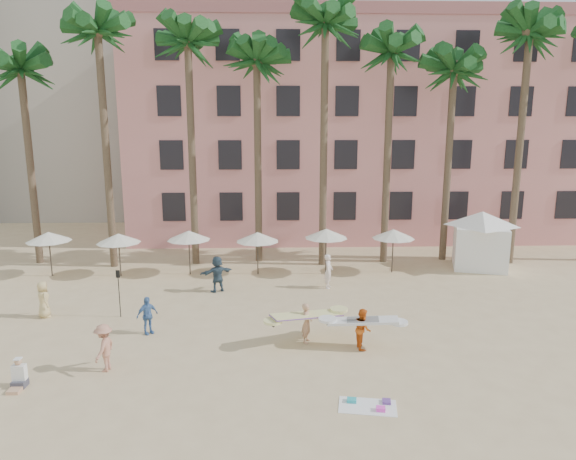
% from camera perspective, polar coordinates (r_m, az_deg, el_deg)
% --- Properties ---
extents(ground, '(120.00, 120.00, 0.00)m').
position_cam_1_polar(ground, '(18.83, -1.17, -15.85)').
color(ground, '#D1B789').
rests_on(ground, ground).
extents(pink_hotel, '(35.00, 14.00, 16.00)m').
position_cam_1_polar(pink_hotel, '(43.29, 7.81, 10.70)').
color(pink_hotel, pink).
rests_on(pink_hotel, ground).
extents(palm_row, '(44.40, 5.40, 16.30)m').
position_cam_1_polar(palm_row, '(31.97, -0.67, 19.39)').
color(palm_row, brown).
rests_on(palm_row, ground).
extents(umbrella_row, '(22.50, 2.70, 2.73)m').
position_cam_1_polar(umbrella_row, '(30.01, -7.23, -0.64)').
color(umbrella_row, '#332B23').
rests_on(umbrella_row, ground).
extents(cabana, '(5.59, 5.59, 3.50)m').
position_cam_1_polar(cabana, '(33.47, 20.64, -0.48)').
color(cabana, white).
rests_on(cabana, ground).
extents(beach_towel, '(1.95, 1.30, 0.14)m').
position_cam_1_polar(beach_towel, '(17.24, 9.01, -18.69)').
color(beach_towel, white).
rests_on(beach_towel, ground).
extents(carrier_yellow, '(3.04, 1.88, 1.66)m').
position_cam_1_polar(carrier_yellow, '(21.02, 2.11, -9.97)').
color(carrier_yellow, tan).
rests_on(carrier_yellow, ground).
extents(carrier_white, '(2.83, 1.14, 1.62)m').
position_cam_1_polar(carrier_white, '(20.73, 8.29, -10.61)').
color(carrier_white, orange).
rests_on(carrier_white, ground).
extents(beachgoers, '(14.26, 10.19, 1.93)m').
position_cam_1_polar(beachgoers, '(24.47, -12.21, -7.16)').
color(beachgoers, '#354B5C').
rests_on(beachgoers, ground).
extents(paddle, '(0.18, 0.04, 2.23)m').
position_cam_1_polar(paddle, '(24.70, -18.29, -6.09)').
color(paddle, black).
rests_on(paddle, ground).
extents(seated_man, '(0.45, 0.78, 1.01)m').
position_cam_1_polar(seated_man, '(20.10, -27.74, -14.31)').
color(seated_man, '#3F3F4C').
rests_on(seated_man, ground).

